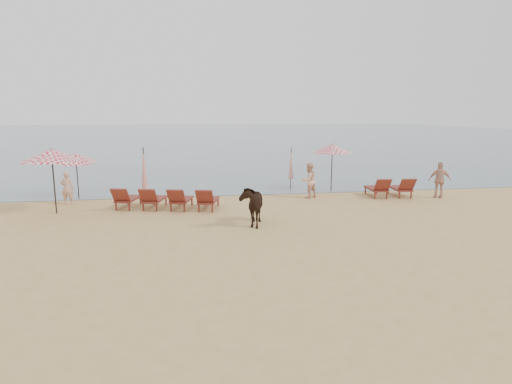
# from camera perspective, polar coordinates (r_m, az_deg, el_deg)

# --- Properties ---
(ground) EXTENTS (120.00, 120.00, 0.00)m
(ground) POSITION_cam_1_polar(r_m,az_deg,el_deg) (12.31, 3.67, -9.26)
(ground) COLOR tan
(ground) RESTS_ON ground
(sea) EXTENTS (160.00, 140.00, 0.06)m
(sea) POSITION_cam_1_polar(r_m,az_deg,el_deg) (91.43, -7.40, 7.81)
(sea) COLOR #51606B
(sea) RESTS_ON ground
(lounger_cluster_left) EXTENTS (4.68, 2.86, 0.69)m
(lounger_cluster_left) POSITION_cam_1_polar(r_m,az_deg,el_deg) (19.04, -11.86, -0.86)
(lounger_cluster_left) COLOR maroon
(lounger_cluster_left) RESTS_ON ground
(lounger_cluster_right) EXTENTS (2.09, 2.01, 0.70)m
(lounger_cluster_right) POSITION_cam_1_polar(r_m,az_deg,el_deg) (22.36, 17.42, 0.57)
(lounger_cluster_right) COLOR maroon
(lounger_cluster_right) RESTS_ON ground
(umbrella_open_left_a) EXTENTS (2.40, 2.40, 2.73)m
(umbrella_open_left_a) POSITION_cam_1_polar(r_m,az_deg,el_deg) (19.49, -25.60, 4.46)
(umbrella_open_left_a) COLOR black
(umbrella_open_left_a) RESTS_ON ground
(umbrella_open_left_b) EXTENTS (1.83, 1.87, 2.34)m
(umbrella_open_left_b) POSITION_cam_1_polar(r_m,az_deg,el_deg) (22.50, -22.89, 4.23)
(umbrella_open_left_b) COLOR black
(umbrella_open_left_b) RESTS_ON ground
(umbrella_open_right) EXTENTS (2.10, 2.10, 2.56)m
(umbrella_open_right) POSITION_cam_1_polar(r_m,az_deg,el_deg) (23.24, 10.14, 5.76)
(umbrella_open_right) COLOR black
(umbrella_open_right) RESTS_ON ground
(umbrella_closed_left) EXTENTS (0.31, 0.31, 2.57)m
(umbrella_closed_left) POSITION_cam_1_polar(r_m,az_deg,el_deg) (20.91, -14.70, 3.07)
(umbrella_closed_left) COLOR black
(umbrella_closed_left) RESTS_ON ground
(umbrella_closed_right) EXTENTS (0.28, 0.28, 2.26)m
(umbrella_closed_right) POSITION_cam_1_polar(r_m,az_deg,el_deg) (23.79, 4.69, 3.79)
(umbrella_closed_right) COLOR black
(umbrella_closed_right) RESTS_ON ground
(cow) EXTENTS (1.16, 1.98, 1.57)m
(cow) POSITION_cam_1_polar(r_m,az_deg,el_deg) (16.04, -0.62, -1.65)
(cow) COLOR black
(cow) RESTS_ON ground
(beachgoer_left) EXTENTS (0.59, 0.43, 1.52)m
(beachgoer_left) POSITION_cam_1_polar(r_m,az_deg,el_deg) (21.46, -23.88, 0.48)
(beachgoer_left) COLOR tan
(beachgoer_left) RESTS_ON ground
(beachgoer_right_a) EXTENTS (1.05, 0.96, 1.74)m
(beachgoer_right_a) POSITION_cam_1_polar(r_m,az_deg,el_deg) (21.29, 7.06, 1.54)
(beachgoer_right_a) COLOR #E3AA8E
(beachgoer_right_a) RESTS_ON ground
(beachgoer_right_b) EXTENTS (1.14, 0.75, 1.80)m
(beachgoer_right_b) POSITION_cam_1_polar(r_m,az_deg,el_deg) (22.94, 23.31, 1.47)
(beachgoer_right_b) COLOR tan
(beachgoer_right_b) RESTS_ON ground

